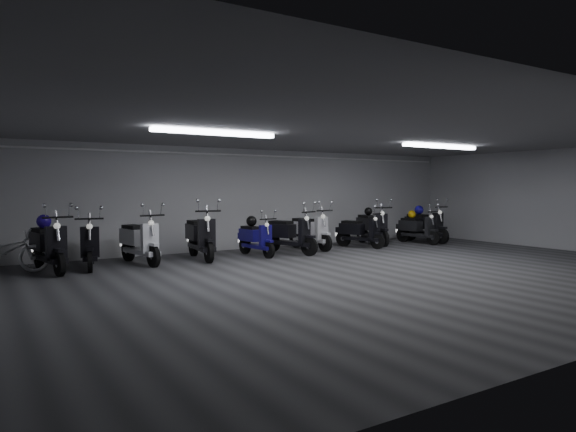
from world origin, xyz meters
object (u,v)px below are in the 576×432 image
scooter_1 (90,237)px  scooter_8 (373,221)px  scooter_5 (290,228)px  helmet_1 (412,214)px  scooter_0 (48,237)px  scooter_6 (310,225)px  scooter_2 (140,233)px  scooter_7 (360,226)px  helmet_0 (419,210)px  helmet_4 (44,221)px  scooter_3 (201,229)px  scooter_10 (425,220)px  bicycle (3,247)px  helmet_3 (251,221)px  helmet_2 (368,211)px  scooter_4 (256,233)px  scooter_9 (418,223)px

scooter_1 → scooter_8: bearing=13.1°
scooter_5 → helmet_1: bearing=-17.2°
scooter_0 → scooter_6: size_ratio=1.04×
scooter_2 → scooter_7: bearing=-12.0°
helmet_0 → helmet_4: helmet_4 is taller
scooter_3 → scooter_10: size_ratio=1.05×
scooter_6 → bicycle: size_ratio=1.12×
scooter_1 → scooter_6: size_ratio=0.99×
scooter_8 → helmet_4: bearing=-168.6°
scooter_5 → helmet_3: (-0.96, 0.31, 0.18)m
bicycle → helmet_1: bearing=-75.0°
helmet_1 → helmet_3: size_ratio=0.91×
scooter_1 → helmet_0: (9.96, 0.15, 0.33)m
scooter_7 → helmet_2: size_ratio=6.88×
scooter_2 → helmet_0: size_ratio=6.68×
scooter_4 → scooter_10: bearing=-5.0°
scooter_7 → scooter_8: size_ratio=0.87×
scooter_1 → bicycle: scooter_1 is taller
scooter_8 → helmet_3: (-4.21, -0.20, 0.17)m
scooter_3 → scooter_2: bearing=-174.5°
helmet_3 → helmet_4: size_ratio=0.94×
scooter_6 → scooter_4: bearing=-174.4°
scooter_1 → bicycle: bearing=-177.2°
scooter_9 → scooter_10: bearing=8.2°
scooter_7 → scooter_9: bearing=-24.2°
scooter_1 → scooter_4: size_ratio=1.14×
scooter_0 → helmet_0: bearing=-8.8°
scooter_8 → helmet_0: scooter_8 is taller
scooter_9 → helmet_0: 0.72m
scooter_7 → helmet_3: 3.41m
helmet_0 → scooter_1: bearing=-179.2°
scooter_10 → scooter_0: bearing=176.1°
bicycle → helmet_1: size_ratio=6.77×
scooter_3 → scooter_9: size_ratio=1.19×
scooter_0 → helmet_4: size_ratio=6.72×
helmet_2 → scooter_8: bearing=-100.8°
scooter_9 → scooter_5: bearing=172.1°
bicycle → scooter_9: bearing=-76.2°
scooter_10 → scooter_5: bearing=177.9°
scooter_2 → scooter_6: (4.77, 0.23, -0.01)m
scooter_3 → scooter_5: scooter_3 is taller
helmet_2 → helmet_0: bearing=-10.7°
scooter_9 → helmet_2: 1.59m
scooter_4 → helmet_2: (4.23, 0.68, 0.40)m
scooter_1 → helmet_2: scooter_1 is taller
scooter_3 → scooter_4: (1.41, -0.18, -0.14)m
scooter_4 → scooter_6: scooter_6 is taller
scooter_5 → scooter_7: (2.44, 0.11, -0.07)m
scooter_0 → scooter_6: scooter_0 is taller
scooter_10 → helmet_4: 10.86m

